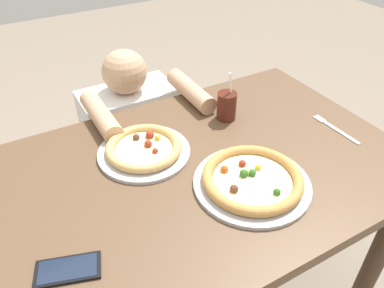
# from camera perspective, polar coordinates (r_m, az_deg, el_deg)

# --- Properties ---
(dining_table) EXTENTS (1.27, 0.85, 0.75)m
(dining_table) POSITION_cam_1_polar(r_m,az_deg,el_deg) (1.26, 2.07, -6.92)
(dining_table) COLOR brown
(dining_table) RESTS_ON ground
(pizza_near) EXTENTS (0.34, 0.34, 0.04)m
(pizza_near) POSITION_cam_1_polar(r_m,az_deg,el_deg) (1.11, 9.05, -5.39)
(pizza_near) COLOR #B7B7BC
(pizza_near) RESTS_ON dining_table
(pizza_far) EXTENTS (0.30, 0.30, 0.04)m
(pizza_far) POSITION_cam_1_polar(r_m,az_deg,el_deg) (1.22, -7.26, -0.76)
(pizza_far) COLOR #B7B7BC
(pizza_far) RESTS_ON dining_table
(drink_cup_colored) EXTENTS (0.07, 0.07, 0.18)m
(drink_cup_colored) POSITION_cam_1_polar(r_m,az_deg,el_deg) (1.37, 5.26, 5.78)
(drink_cup_colored) COLOR #4C1E14
(drink_cup_colored) RESTS_ON dining_table
(fork) EXTENTS (0.02, 0.20, 0.00)m
(fork) POSITION_cam_1_polar(r_m,az_deg,el_deg) (1.43, 20.60, 2.29)
(fork) COLOR silver
(fork) RESTS_ON dining_table
(cell_phone) EXTENTS (0.17, 0.12, 0.01)m
(cell_phone) POSITION_cam_1_polar(r_m,az_deg,el_deg) (0.97, -18.21, -17.55)
(cell_phone) COLOR black
(cell_phone) RESTS_ON dining_table
(diner_seated) EXTENTS (0.44, 0.53, 0.91)m
(diner_seated) POSITION_cam_1_polar(r_m,az_deg,el_deg) (1.82, -8.68, -1.10)
(diner_seated) COLOR #333847
(diner_seated) RESTS_ON ground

